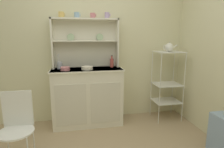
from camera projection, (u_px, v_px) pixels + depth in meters
wall_back at (90, 46)px, 3.13m from camera, size 3.84×0.05×2.50m
hutch_cabinet at (88, 96)px, 3.03m from camera, size 1.11×0.45×0.91m
hutch_shelf_unit at (85, 40)px, 3.01m from camera, size 1.04×0.18×0.77m
bakers_rack at (167, 79)px, 3.18m from camera, size 0.43×0.38×1.17m
wire_chair at (17, 123)px, 1.99m from camera, size 0.36×0.36×0.85m
cup_gold_0 at (61, 15)px, 2.83m from camera, size 0.10×0.08×0.09m
cup_sky_1 at (77, 15)px, 2.87m from camera, size 0.09×0.08×0.08m
cup_rose_2 at (93, 16)px, 2.91m from camera, size 0.09×0.08×0.08m
cup_lilac_3 at (107, 15)px, 2.95m from camera, size 0.09×0.08×0.09m
bowl_mixing_large at (65, 69)px, 2.80m from camera, size 0.14×0.14×0.05m
bowl_floral_medium at (87, 68)px, 2.86m from camera, size 0.17×0.17×0.05m
jam_bottle at (112, 62)px, 3.08m from camera, size 0.06×0.06×0.19m
utensil_jar at (60, 65)px, 2.92m from camera, size 0.08×0.08×0.24m
porcelain_teapot at (169, 47)px, 3.08m from camera, size 0.23×0.13×0.16m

